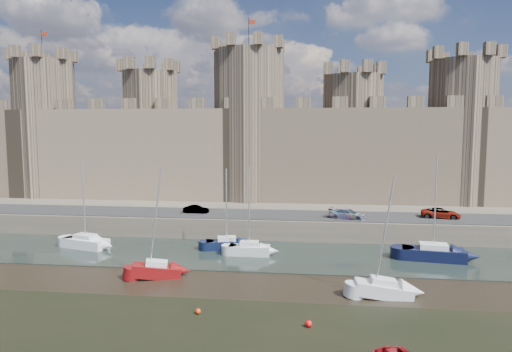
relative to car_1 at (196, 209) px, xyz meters
The scene contains 15 objects.
water_channel 10.76m from the car_1, 72.79° to the right, with size 160.00×12.00×0.08m, color black.
quay 26.37m from the car_1, 83.33° to the left, with size 160.00×60.00×2.50m, color #4C443A.
road 3.10m from the car_1, ahead, with size 160.00×7.00×0.10m, color black.
castle 16.74m from the car_1, 80.29° to the left, with size 108.50×11.00×29.00m.
car_1 is the anchor object (origin of this frame).
car_2 19.33m from the car_1, ahead, with size 1.82×4.49×1.30m, color gray.
car_3 30.71m from the car_1, ahead, with size 2.14×4.63×1.29m, color gray.
sailboat_0 14.22m from the car_1, 138.11° to the right, with size 5.63×3.40×9.87m.
sailboat_1 10.02m from the car_1, 55.60° to the right, with size 4.78×2.64×9.04m.
sailboat_2 13.31m from the car_1, 50.50° to the right, with size 4.35×1.70×9.37m.
sailboat_3 29.09m from the car_1, 19.56° to the right, with size 6.41×3.22×10.75m.
sailboat_4 18.43m from the car_1, 87.03° to the right, with size 4.59×2.88×10.03m.
sailboat_5 29.38m from the car_1, 45.26° to the right, with size 4.61×2.00×9.75m.
buoy_1 26.88m from the car_1, 75.55° to the right, with size 0.42×0.42×0.42m, color red.
buoy_3 30.98m from the car_1, 61.59° to the right, with size 0.47×0.47×0.47m, color #F20A0C.
Camera 1 is at (11.57, -23.32, 13.41)m, focal length 32.00 mm.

